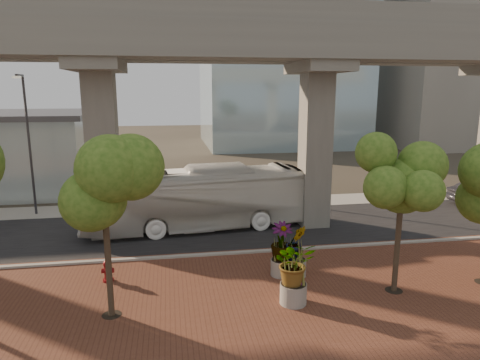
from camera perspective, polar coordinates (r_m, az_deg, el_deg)
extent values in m
plane|color=#353027|center=(23.41, -2.91, -8.22)|extent=(160.00, 160.00, 0.00)
cube|color=brown|center=(16.19, 0.52, -17.78)|extent=(70.00, 13.00, 0.06)
cube|color=black|center=(25.28, -3.43, -6.64)|extent=(90.00, 8.00, 0.04)
cube|color=#A19E96|center=(21.53, -2.28, -9.83)|extent=(70.00, 0.25, 0.16)
cube|color=#A19E96|center=(30.52, -4.53, -3.38)|extent=(90.00, 3.00, 0.06)
cube|color=gray|center=(22.52, -3.32, 18.13)|extent=(72.00, 2.40, 1.80)
cube|color=gray|center=(25.69, -4.13, 17.34)|extent=(72.00, 2.40, 1.80)
cube|color=gray|center=(21.64, -3.03, 22.14)|extent=(72.00, 0.12, 1.00)
cube|color=gray|center=(26.94, -4.41, 20.08)|extent=(72.00, 0.12, 1.00)
cube|color=gray|center=(70.70, 26.28, 13.90)|extent=(18.00, 16.00, 24.00)
imported|color=silver|center=(25.12, -5.69, -2.51)|extent=(13.33, 4.26, 3.65)
cylinder|color=maroon|center=(19.55, -17.14, -12.62)|extent=(0.45, 0.45, 0.10)
cylinder|color=maroon|center=(19.40, -17.21, -11.63)|extent=(0.30, 0.30, 0.73)
sphere|color=maroon|center=(19.26, -17.28, -10.63)|extent=(0.35, 0.35, 0.35)
cylinder|color=maroon|center=(19.20, -17.31, -10.17)|extent=(0.10, 0.10, 0.13)
cylinder|color=maroon|center=(19.38, -17.22, -11.46)|extent=(0.51, 0.20, 0.20)
cylinder|color=gray|center=(16.96, 7.11, -14.78)|extent=(1.02, 1.02, 0.80)
imported|color=#335B18|center=(16.44, 7.22, -10.87)|extent=(2.28, 2.28, 1.71)
cylinder|color=#A29F92|center=(19.25, 5.49, -11.51)|extent=(0.92, 0.92, 0.71)
imported|color=#335B18|center=(18.81, 5.56, -8.17)|extent=(2.24, 2.24, 1.68)
cylinder|color=gray|center=(19.26, 7.37, -11.51)|extent=(0.95, 0.95, 0.74)
imported|color=#335B18|center=(18.83, 7.47, -8.27)|extent=(2.10, 2.10, 1.58)
cylinder|color=#4E3B2C|center=(16.12, -17.10, -11.15)|extent=(0.22, 0.22, 3.63)
cylinder|color=black|center=(16.90, -16.72, -16.82)|extent=(0.70, 0.70, 0.01)
cylinder|color=#4E3B2C|center=(18.31, 20.22, -8.43)|extent=(0.22, 0.22, 3.71)
cylinder|color=black|center=(19.01, 19.81, -13.67)|extent=(0.70, 0.70, 0.01)
cylinder|color=#333338|center=(30.50, -26.24, 3.94)|extent=(0.16, 0.16, 8.87)
cube|color=#333338|center=(29.77, -27.34, 12.27)|extent=(0.17, 1.11, 0.17)
cube|color=silver|center=(29.24, -27.65, 12.05)|extent=(0.44, 0.22, 0.13)
cylinder|color=#28292D|center=(29.62, 8.78, 3.83)|extent=(0.14, 0.14, 7.85)
cube|color=#28292D|center=(28.87, 9.34, 11.43)|extent=(0.15, 0.98, 0.15)
cube|color=silver|center=(28.41, 9.65, 11.22)|extent=(0.39, 0.20, 0.12)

